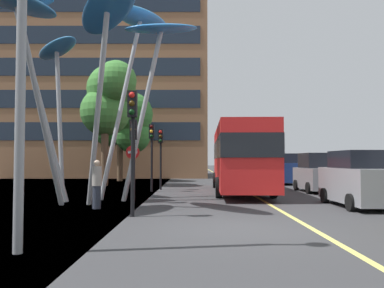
{
  "coord_description": "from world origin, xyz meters",
  "views": [
    {
      "loc": [
        -1.23,
        -10.02,
        1.72
      ],
      "look_at": [
        -1.21,
        8.59,
        2.5
      ],
      "focal_mm": 36.54,
      "sensor_mm": 36.0,
      "label": 1
    }
  ],
  "objects_px": {
    "car_parked_mid": "(360,180)",
    "no_entry_sign": "(132,163)",
    "red_bus": "(239,155)",
    "traffic_light_kerb_far": "(133,143)",
    "car_far_side": "(263,168)",
    "traffic_light_kerb_near": "(132,126)",
    "traffic_light_island_mid": "(151,143)",
    "pedestrian": "(96,184)",
    "car_side_street": "(282,170)",
    "leaf_sculpture": "(89,33)",
    "traffic_light_opposite": "(160,146)",
    "car_parked_far": "(318,174)"
  },
  "relations": [
    {
      "from": "red_bus",
      "to": "no_entry_sign",
      "type": "relative_size",
      "value": 4.88
    },
    {
      "from": "traffic_light_kerb_near",
      "to": "pedestrian",
      "type": "bearing_deg",
      "value": 127.55
    },
    {
      "from": "car_parked_mid",
      "to": "no_entry_sign",
      "type": "xyz_separation_m",
      "value": [
        -8.86,
        2.48,
        0.6
      ]
    },
    {
      "from": "red_bus",
      "to": "traffic_light_opposite",
      "type": "height_order",
      "value": "red_bus"
    },
    {
      "from": "traffic_light_kerb_far",
      "to": "car_side_street",
      "type": "relative_size",
      "value": 0.77
    },
    {
      "from": "red_bus",
      "to": "car_parked_mid",
      "type": "xyz_separation_m",
      "value": [
        3.71,
        -6.48,
        -1.02
      ]
    },
    {
      "from": "traffic_light_opposite",
      "to": "car_parked_far",
      "type": "xyz_separation_m",
      "value": [
        8.71,
        -1.42,
        -1.56
      ]
    },
    {
      "from": "car_parked_mid",
      "to": "no_entry_sign",
      "type": "distance_m",
      "value": 9.22
    },
    {
      "from": "traffic_light_kerb_near",
      "to": "car_parked_far",
      "type": "height_order",
      "value": "traffic_light_kerb_near"
    },
    {
      "from": "traffic_light_kerb_far",
      "to": "pedestrian",
      "type": "distance_m",
      "value": 2.54
    },
    {
      "from": "red_bus",
      "to": "leaf_sculpture",
      "type": "height_order",
      "value": "leaf_sculpture"
    },
    {
      "from": "traffic_light_opposite",
      "to": "car_far_side",
      "type": "distance_m",
      "value": 14.64
    },
    {
      "from": "traffic_light_island_mid",
      "to": "car_parked_far",
      "type": "distance_m",
      "value": 9.27
    },
    {
      "from": "car_side_street",
      "to": "pedestrian",
      "type": "xyz_separation_m",
      "value": [
        -10.01,
        -14.58,
        -0.17
      ]
    },
    {
      "from": "car_parked_mid",
      "to": "car_side_street",
      "type": "bearing_deg",
      "value": 88.6
    },
    {
      "from": "traffic_light_kerb_far",
      "to": "car_side_street",
      "type": "xyz_separation_m",
      "value": [
        8.97,
        12.87,
        -1.39
      ]
    },
    {
      "from": "no_entry_sign",
      "to": "traffic_light_kerb_near",
      "type": "bearing_deg",
      "value": -81.49
    },
    {
      "from": "car_parked_mid",
      "to": "pedestrian",
      "type": "distance_m",
      "value": 9.69
    },
    {
      "from": "traffic_light_kerb_far",
      "to": "no_entry_sign",
      "type": "xyz_separation_m",
      "value": [
        -0.23,
        1.35,
        -0.85
      ]
    },
    {
      "from": "car_side_street",
      "to": "traffic_light_opposite",
      "type": "bearing_deg",
      "value": -145.41
    },
    {
      "from": "car_parked_mid",
      "to": "no_entry_sign",
      "type": "height_order",
      "value": "no_entry_sign"
    },
    {
      "from": "traffic_light_kerb_far",
      "to": "leaf_sculpture",
      "type": "bearing_deg",
      "value": 171.58
    },
    {
      "from": "red_bus",
      "to": "car_parked_far",
      "type": "bearing_deg",
      "value": 3.59
    },
    {
      "from": "traffic_light_kerb_far",
      "to": "car_parked_mid",
      "type": "height_order",
      "value": "traffic_light_kerb_far"
    },
    {
      "from": "traffic_light_opposite",
      "to": "no_entry_sign",
      "type": "xyz_separation_m",
      "value": [
        -0.76,
        -5.69,
        -0.96
      ]
    },
    {
      "from": "car_parked_mid",
      "to": "traffic_light_kerb_near",
      "type": "bearing_deg",
      "value": -161.99
    },
    {
      "from": "traffic_light_kerb_near",
      "to": "no_entry_sign",
      "type": "relative_size",
      "value": 1.62
    },
    {
      "from": "traffic_light_kerb_near",
      "to": "traffic_light_island_mid",
      "type": "relative_size",
      "value": 1.04
    },
    {
      "from": "traffic_light_island_mid",
      "to": "no_entry_sign",
      "type": "bearing_deg",
      "value": -94.59
    },
    {
      "from": "car_side_street",
      "to": "pedestrian",
      "type": "distance_m",
      "value": 17.69
    },
    {
      "from": "red_bus",
      "to": "leaf_sculpture",
      "type": "relative_size",
      "value": 1.23
    },
    {
      "from": "car_side_street",
      "to": "leaf_sculpture",
      "type": "bearing_deg",
      "value": -130.76
    },
    {
      "from": "leaf_sculpture",
      "to": "car_far_side",
      "type": "distance_m",
      "value": 22.38
    },
    {
      "from": "red_bus",
      "to": "car_parked_mid",
      "type": "height_order",
      "value": "red_bus"
    },
    {
      "from": "car_far_side",
      "to": "no_entry_sign",
      "type": "height_order",
      "value": "no_entry_sign"
    },
    {
      "from": "traffic_light_opposite",
      "to": "no_entry_sign",
      "type": "relative_size",
      "value": 1.48
    },
    {
      "from": "traffic_light_kerb_far",
      "to": "car_parked_mid",
      "type": "distance_m",
      "value": 8.83
    },
    {
      "from": "red_bus",
      "to": "traffic_light_kerb_near",
      "type": "height_order",
      "value": "traffic_light_kerb_near"
    },
    {
      "from": "car_side_street",
      "to": "no_entry_sign",
      "type": "distance_m",
      "value": 14.75
    },
    {
      "from": "traffic_light_opposite",
      "to": "car_parked_mid",
      "type": "distance_m",
      "value": 11.62
    },
    {
      "from": "traffic_light_island_mid",
      "to": "car_side_street",
      "type": "relative_size",
      "value": 0.85
    },
    {
      "from": "no_entry_sign",
      "to": "traffic_light_island_mid",
      "type": "bearing_deg",
      "value": 85.41
    },
    {
      "from": "car_side_street",
      "to": "car_far_side",
      "type": "bearing_deg",
      "value": 92.1
    },
    {
      "from": "traffic_light_opposite",
      "to": "traffic_light_kerb_near",
      "type": "bearing_deg",
      "value": -89.96
    },
    {
      "from": "car_parked_far",
      "to": "car_side_street",
      "type": "xyz_separation_m",
      "value": [
        -0.26,
        7.25,
        0.06
      ]
    },
    {
      "from": "car_parked_mid",
      "to": "red_bus",
      "type": "bearing_deg",
      "value": 119.77
    },
    {
      "from": "traffic_light_island_mid",
      "to": "car_parked_mid",
      "type": "xyz_separation_m",
      "value": [
        8.5,
        -6.96,
        -1.7
      ]
    },
    {
      "from": "car_parked_far",
      "to": "car_far_side",
      "type": "bearing_deg",
      "value": 92.09
    },
    {
      "from": "red_bus",
      "to": "car_far_side",
      "type": "distance_m",
      "value": 14.27
    },
    {
      "from": "leaf_sculpture",
      "to": "car_parked_far",
      "type": "height_order",
      "value": "leaf_sculpture"
    }
  ]
}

